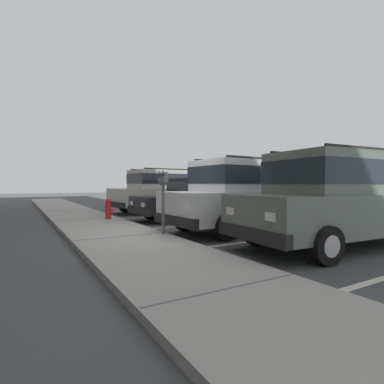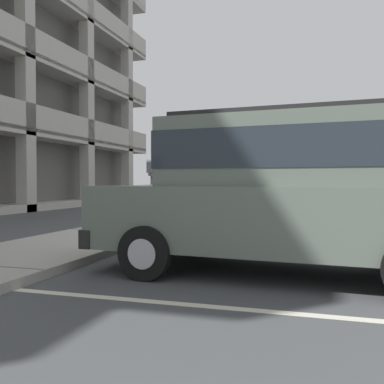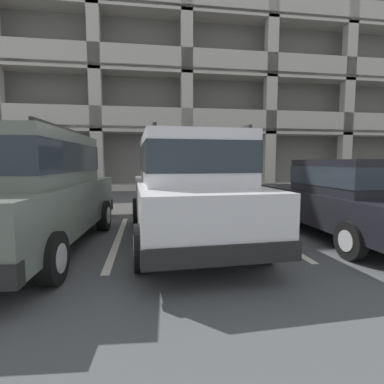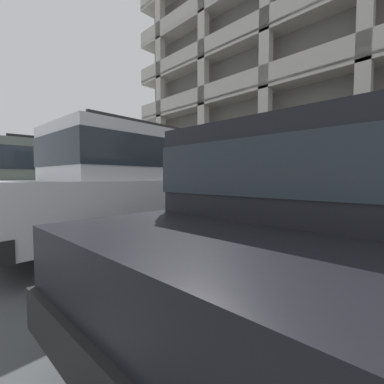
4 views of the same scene
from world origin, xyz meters
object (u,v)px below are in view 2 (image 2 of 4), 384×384
object	(u,v)px
blue_coupe	(307,185)
parking_meter_near	(152,178)
red_sedan	(282,189)
fire_hydrant	(192,206)
silver_suv	(279,187)
dark_hatchback	(298,196)

from	to	relation	value
blue_coupe	parking_meter_near	distance (m)	7.03
red_sedan	fire_hydrant	xyz separation A→B (m)	(6.58, 3.16, -0.62)
red_sedan	fire_hydrant	world-z (taller)	red_sedan
red_sedan	blue_coupe	size ratio (longest dim) A/B	0.99
blue_coupe	fire_hydrant	world-z (taller)	blue_coupe
blue_coupe	parking_meter_near	bearing A→B (deg)	150.05
silver_suv	dark_hatchback	distance (m)	3.15
red_sedan	silver_suv	bearing A→B (deg)	9.93
blue_coupe	fire_hydrant	size ratio (longest dim) A/B	7.05
silver_suv	red_sedan	size ratio (longest dim) A/B	0.99
silver_suv	dark_hatchback	world-z (taller)	silver_suv
dark_hatchback	blue_coupe	xyz separation A→B (m)	(3.27, -0.14, 0.27)
red_sedan	fire_hydrant	distance (m)	7.33
silver_suv	fire_hydrant	bearing A→B (deg)	33.66
silver_suv	fire_hydrant	size ratio (longest dim) A/B	6.95
parking_meter_near	fire_hydrant	bearing A→B (deg)	4.36
blue_coupe	silver_suv	bearing A→B (deg)	171.54
dark_hatchback	parking_meter_near	xyz separation A→B (m)	(-3.13, 2.78, 0.44)
dark_hatchback	silver_suv	bearing A→B (deg)	175.32
red_sedan	dark_hatchback	size ratio (longest dim) A/B	1.09
dark_hatchback	blue_coupe	bearing A→B (deg)	-3.44
silver_suv	red_sedan	bearing A→B (deg)	-176.84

